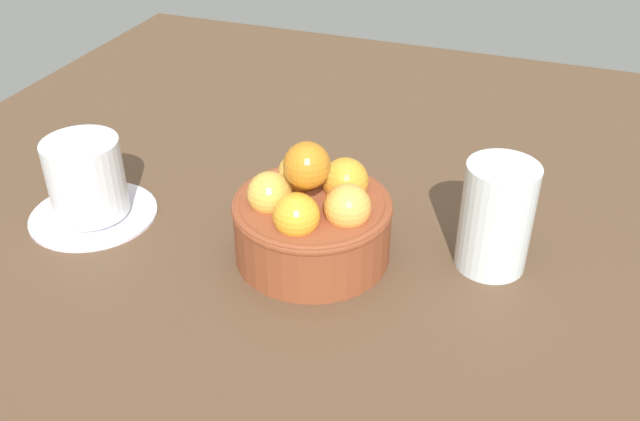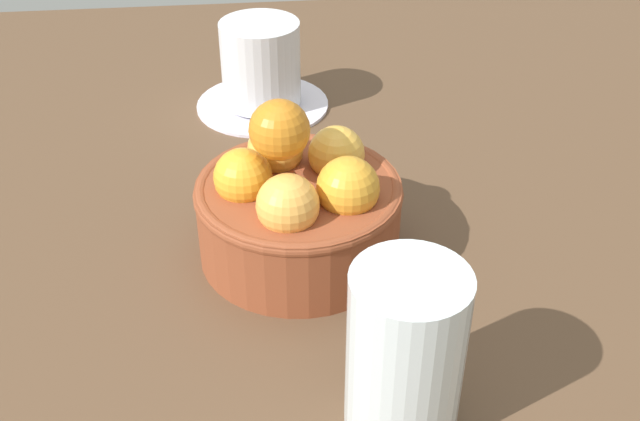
{
  "view_description": "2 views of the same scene",
  "coord_description": "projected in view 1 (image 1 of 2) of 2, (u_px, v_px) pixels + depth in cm",
  "views": [
    {
      "loc": [
        47.8,
        18.37,
        38.39
      ],
      "look_at": [
        -1.54,
        0.16,
        3.85
      ],
      "focal_mm": 39.59,
      "sensor_mm": 36.0,
      "label": 1
    },
    {
      "loc": [
        3.24,
        43.34,
        34.16
      ],
      "look_at": [
        -1.35,
        0.91,
        4.1
      ],
      "focal_mm": 43.9,
      "sensor_mm": 36.0,
      "label": 2
    }
  ],
  "objects": [
    {
      "name": "water_glass",
      "position": [
        496.0,
        217.0,
        0.6
      ],
      "size": [
        6.19,
        6.19,
        9.93
      ],
      "primitive_type": "cylinder",
      "color": "silver",
      "rests_on": "ground_plane"
    },
    {
      "name": "terracotta_bowl",
      "position": [
        312.0,
        217.0,
        0.62
      ],
      "size": [
        14.05,
        14.05,
        11.86
      ],
      "color": "brown",
      "rests_on": "ground_plane"
    },
    {
      "name": "ground_plane",
      "position": [
        313.0,
        269.0,
        0.65
      ],
      "size": [
        111.72,
        99.35,
        3.23
      ],
      "primitive_type": "cube",
      "color": "brown"
    },
    {
      "name": "coffee_cup",
      "position": [
        87.0,
        184.0,
        0.67
      ],
      "size": [
        12.27,
        12.27,
        8.16
      ],
      "color": "white",
      "rests_on": "ground_plane"
    }
  ]
}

